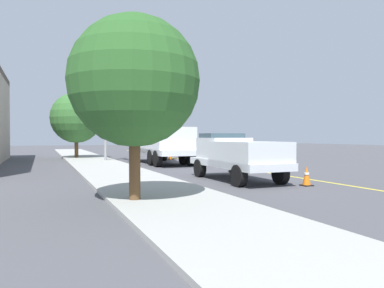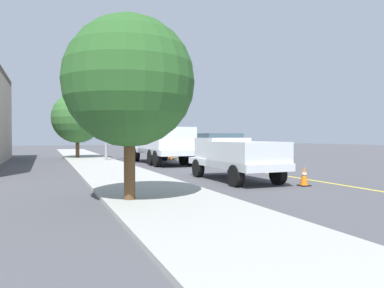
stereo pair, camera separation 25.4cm
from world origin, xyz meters
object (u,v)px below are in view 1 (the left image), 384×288
Objects in this scene: service_pickup_truck at (237,155)px; traffic_signal_mast at (110,84)px; traffic_cone_mid_rear at (202,159)px; traffic_cone_leading at (307,176)px; passing_minivan at (194,147)px; traffic_cone_mid_front at (233,164)px; traffic_cone_trailing at (170,155)px; utility_bucket_truck at (160,141)px.

traffic_signal_mast reaches higher than service_pickup_truck.
traffic_cone_mid_rear is (8.50, -2.03, -0.70)m from service_pickup_truck.
traffic_cone_leading is 0.09× the size of traffic_signal_mast.
passing_minivan is 5.82× the size of traffic_cone_mid_front.
traffic_signal_mast reaches higher than traffic_cone_trailing.
traffic_cone_mid_rear is at bearing 160.51° from passing_minivan.
utility_bucket_truck reaches higher than service_pickup_truck.
traffic_cone_leading is 0.93× the size of traffic_cone_mid_front.
traffic_cone_mid_front is at bearing -0.70° from traffic_cone_leading.
traffic_cone_leading is at bearing -172.83° from utility_bucket_truck.
traffic_cone_mid_rear is 6.07m from traffic_cone_trailing.
traffic_cone_trailing is at bearing -0.66° from traffic_cone_leading.
traffic_cone_mid_rear is at bearing -178.23° from traffic_cone_trailing.
traffic_signal_mast is (12.43, 3.40, 4.56)m from service_pickup_truck.
traffic_cone_mid_front is (3.57, -1.72, -0.71)m from service_pickup_truck.
traffic_cone_mid_front is (-7.52, -1.79, -1.22)m from utility_bucket_truck.
service_pickup_truck is at bearing 32.97° from traffic_cone_leading.
traffic_cone_mid_rear is (-9.11, 3.22, -0.55)m from passing_minivan.
utility_bucket_truck is 13.79m from traffic_cone_leading.
traffic_cone_mid_rear is 0.10× the size of traffic_signal_mast.
traffic_cone_mid_rear is at bearing -13.43° from service_pickup_truck.
traffic_cone_mid_front is 1.04× the size of traffic_cone_trailing.
utility_bucket_truck is 3.54m from traffic_cone_mid_rear.
utility_bucket_truck is 10.31× the size of traffic_cone_trailing.
traffic_cone_trailing is 0.10× the size of traffic_signal_mast.
passing_minivan reaches higher than traffic_cone_leading.
traffic_cone_leading is (-13.62, -1.72, -1.25)m from utility_bucket_truck.
traffic_cone_trailing is (-3.04, 3.41, -0.58)m from passing_minivan.
traffic_cone_mid_rear is (-2.59, -2.10, -1.21)m from utility_bucket_truck.
passing_minivan reaches higher than traffic_cone_mid_front.
passing_minivan is 14.50m from traffic_cone_mid_front.
traffic_cone_leading is 17.11m from traffic_cone_trailing.
traffic_cone_mid_front is (6.10, -0.07, 0.03)m from traffic_cone_leading.
traffic_cone_mid_front is at bearing 176.39° from traffic_cone_mid_rear.
traffic_cone_leading is at bearing 179.34° from traffic_cone_trailing.
traffic_cone_mid_front is 4.95m from traffic_cone_mid_rear.
traffic_cone_trailing is at bearing -67.80° from traffic_signal_mast.
traffic_signal_mast is at bearing 15.28° from service_pickup_truck.
traffic_cone_mid_front is at bearing 179.36° from traffic_cone_trailing.
traffic_cone_trailing is (14.57, -1.84, -0.73)m from service_pickup_truck.
passing_minivan is at bearing -14.13° from traffic_cone_mid_front.
passing_minivan is at bearing -10.16° from traffic_cone_leading.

